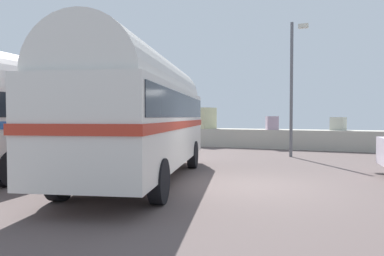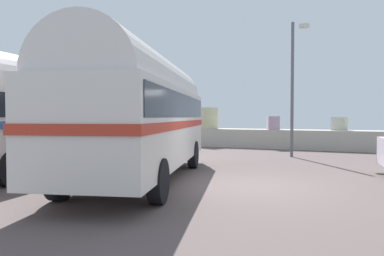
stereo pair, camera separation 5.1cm
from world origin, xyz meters
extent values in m
cube|color=#5A4C4A|center=(0.00, 0.00, 0.01)|extent=(32.00, 26.00, 0.02)
cube|color=#ADA99B|center=(0.00, 11.80, 0.55)|extent=(31.36, 1.80, 1.10)
sphere|color=#BBB394|center=(-12.77, 11.56, 1.74)|extent=(1.28, 1.28, 1.28)
cube|color=#9DB898|center=(-8.87, 11.60, 1.49)|extent=(0.95, 1.00, 0.78)
cube|color=#BABA8E|center=(-5.93, 11.69, 1.76)|extent=(1.64, 1.52, 1.31)
cube|color=#AF98AB|center=(-1.56, 11.36, 1.49)|extent=(0.86, 0.95, 0.77)
cube|color=#B7B9A7|center=(1.95, 11.90, 1.46)|extent=(0.87, 0.79, 0.72)
cylinder|color=black|center=(-4.80, 1.84, 0.50)|extent=(0.53, 1.00, 0.96)
cylinder|color=black|center=(-2.68, 2.43, 0.50)|extent=(0.53, 1.00, 0.96)
cylinder|color=black|center=(-3.41, -3.18, 0.50)|extent=(0.53, 1.00, 0.96)
cylinder|color=black|center=(-1.28, -2.59, 0.50)|extent=(0.53, 1.00, 0.96)
cube|color=silver|center=(-3.04, -0.38, 1.57)|extent=(4.56, 8.74, 2.10)
cylinder|color=silver|center=(-3.04, -0.38, 2.62)|extent=(4.27, 8.36, 2.20)
cube|color=#B0301F|center=(-3.04, -0.38, 1.63)|extent=(4.63, 8.83, 0.20)
cube|color=black|center=(-3.04, -0.38, 2.15)|extent=(4.50, 8.42, 0.64)
cube|color=silver|center=(-4.18, 3.74, 0.70)|extent=(2.24, 0.76, 0.28)
cylinder|color=black|center=(-8.52, 2.44, 0.50)|extent=(0.38, 0.98, 0.96)
cylinder|color=black|center=(-6.33, 2.67, 0.50)|extent=(0.38, 0.98, 0.96)
cylinder|color=black|center=(-5.78, -2.51, 0.50)|extent=(0.38, 0.98, 0.96)
cube|color=silver|center=(-7.15, -0.03, 1.57)|extent=(3.27, 8.60, 2.10)
cylinder|color=silver|center=(-7.15, -0.03, 2.62)|extent=(3.03, 8.25, 2.20)
cube|color=#2E5A9F|center=(-7.15, -0.03, 1.63)|extent=(3.32, 8.69, 0.20)
cube|color=black|center=(-7.15, -0.03, 2.15)|extent=(3.27, 8.27, 0.64)
cube|color=silver|center=(-7.60, 4.21, 0.70)|extent=(2.28, 0.40, 0.28)
cylinder|color=#5B5B60|center=(0.03, 7.45, 3.05)|extent=(0.14, 0.14, 6.10)
cube|color=beige|center=(0.48, 7.91, 6.00)|extent=(0.44, 0.24, 0.18)
camera|label=1|loc=(2.25, -9.02, 1.85)|focal=32.96mm
camera|label=2|loc=(2.29, -9.00, 1.85)|focal=32.96mm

